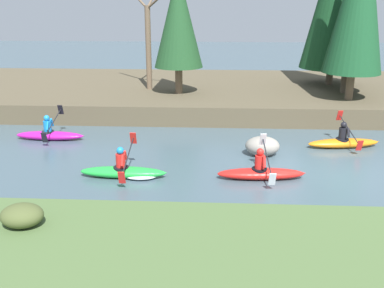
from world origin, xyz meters
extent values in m
plane|color=#425660|center=(0.00, 0.00, 0.00)|extent=(90.00, 90.00, 0.00)
cube|color=brown|center=(0.00, 10.31, 0.44)|extent=(44.00, 10.74, 0.88)
cylinder|color=brown|center=(-5.21, 8.01, 1.53)|extent=(0.36, 0.36, 1.30)
cone|color=#1E4723|center=(-5.21, 8.01, 4.45)|extent=(2.34, 2.34, 4.54)
cylinder|color=brown|center=(2.77, 10.84, 1.34)|extent=(0.36, 0.36, 0.91)
cylinder|color=brown|center=(2.79, 7.02, 1.50)|extent=(0.36, 0.36, 1.24)
cylinder|color=brown|center=(2.99, 8.65, 1.39)|extent=(0.36, 0.36, 1.01)
cone|color=#143D1E|center=(2.99, 8.65, 4.78)|extent=(2.41, 2.41, 5.76)
cylinder|color=brown|center=(-6.83, 9.03, 2.96)|extent=(0.28, 0.28, 4.15)
ellipsoid|color=#4C562D|center=(-7.51, -5.34, 0.92)|extent=(0.93, 0.78, 0.51)
ellipsoid|color=orange|center=(1.44, 2.53, 0.17)|extent=(2.76, 1.00, 0.34)
cone|color=orange|center=(2.67, 2.71, 0.19)|extent=(0.38, 0.25, 0.20)
cylinder|color=black|center=(1.39, 2.52, 0.31)|extent=(0.55, 0.55, 0.08)
cylinder|color=black|center=(1.39, 2.52, 0.56)|extent=(0.34, 0.34, 0.42)
sphere|color=black|center=(1.39, 2.52, 0.89)|extent=(0.26, 0.26, 0.23)
cylinder|color=black|center=(1.46, 2.77, 0.65)|extent=(0.12, 0.24, 0.35)
cylinder|color=black|center=(1.53, 2.30, 0.65)|extent=(0.12, 0.24, 0.35)
cylinder|color=black|center=(1.62, 2.55, 0.69)|extent=(0.32, 1.90, 0.65)
cube|color=red|center=(1.48, 3.49, 1.00)|extent=(0.22, 0.19, 0.41)
cube|color=red|center=(1.76, 1.61, 0.38)|extent=(0.22, 0.19, 0.41)
ellipsoid|color=red|center=(-1.94, -0.76, 0.17)|extent=(2.73, 0.76, 0.34)
cone|color=red|center=(-0.70, -0.68, 0.19)|extent=(0.36, 0.22, 0.20)
cylinder|color=black|center=(-1.99, -0.76, 0.31)|extent=(0.51, 0.51, 0.08)
cylinder|color=red|center=(-1.99, -0.76, 0.56)|extent=(0.32, 0.32, 0.42)
sphere|color=red|center=(-1.99, -0.76, 0.89)|extent=(0.24, 0.24, 0.23)
cylinder|color=red|center=(-1.91, -0.51, 0.65)|extent=(0.10, 0.23, 0.35)
cylinder|color=red|center=(-1.88, -0.99, 0.65)|extent=(0.10, 0.23, 0.35)
cylinder|color=black|center=(-1.76, -0.74, 0.69)|extent=(0.15, 1.91, 0.65)
cube|color=white|center=(-1.82, 0.20, 1.00)|extent=(0.21, 0.17, 0.41)
cube|color=white|center=(-1.70, -1.69, 0.38)|extent=(0.21, 0.17, 0.41)
ellipsoid|color=green|center=(-6.26, -0.86, 0.17)|extent=(2.71, 0.63, 0.34)
cone|color=green|center=(-5.02, -0.88, 0.19)|extent=(0.35, 0.20, 0.20)
cylinder|color=black|center=(-6.31, -0.86, 0.31)|extent=(0.49, 0.49, 0.08)
cylinder|color=red|center=(-6.31, -0.86, 0.56)|extent=(0.30, 0.30, 0.42)
sphere|color=#1E89D1|center=(-6.31, -0.86, 0.89)|extent=(0.23, 0.23, 0.23)
cylinder|color=red|center=(-6.21, -0.62, 0.65)|extent=(0.09, 0.23, 0.35)
cylinder|color=red|center=(-6.21, -1.10, 0.65)|extent=(0.09, 0.23, 0.35)
cylinder|color=black|center=(-6.08, -0.86, 0.69)|extent=(0.06, 1.91, 0.65)
cube|color=red|center=(-6.07, 0.09, 1.00)|extent=(0.20, 0.16, 0.41)
cube|color=red|center=(-6.09, -1.81, 0.38)|extent=(0.20, 0.16, 0.41)
ellipsoid|color=white|center=(-5.71, -0.87, 0.09)|extent=(1.11, 0.71, 0.18)
ellipsoid|color=#C61999|center=(-9.96, 2.89, 0.17)|extent=(2.71, 0.65, 0.34)
cone|color=#C61999|center=(-8.72, 2.86, 0.19)|extent=(0.35, 0.21, 0.20)
cylinder|color=black|center=(-10.01, 2.89, 0.31)|extent=(0.49, 0.49, 0.08)
cylinder|color=#1984CC|center=(-10.01, 2.89, 0.56)|extent=(0.31, 0.31, 0.42)
sphere|color=#1E89D1|center=(-10.01, 2.89, 0.89)|extent=(0.23, 0.23, 0.23)
cylinder|color=#1984CC|center=(-9.91, 3.13, 0.65)|extent=(0.09, 0.23, 0.35)
cylinder|color=#1984CC|center=(-9.92, 2.65, 0.65)|extent=(0.09, 0.23, 0.35)
cylinder|color=black|center=(-9.78, 2.88, 0.69)|extent=(0.07, 1.91, 0.65)
cube|color=black|center=(-9.77, 3.83, 1.00)|extent=(0.20, 0.16, 0.41)
cube|color=black|center=(-9.80, 1.93, 0.38)|extent=(0.20, 0.16, 0.41)
ellipsoid|color=gray|center=(-1.69, 1.48, 0.35)|extent=(1.22, 0.96, 0.69)
camera|label=1|loc=(-3.37, -13.84, 5.39)|focal=42.00mm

